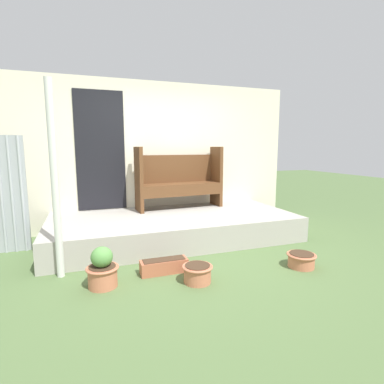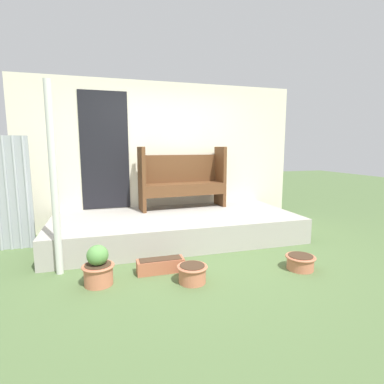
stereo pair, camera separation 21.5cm
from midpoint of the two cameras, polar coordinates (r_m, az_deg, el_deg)
The scene contains 9 objects.
ground_plane at distance 4.11m, azimuth -1.54°, elevation -12.22°, with size 24.00×24.00×0.00m, color #516B3D.
porch_slab at distance 4.83m, azimuth -4.63°, elevation -6.66°, with size 3.80×1.71×0.38m.
house_wall at distance 5.52m, azimuth -7.58°, elevation 6.90°, with size 5.00×0.08×2.60m.
support_post at distance 3.62m, azimuth -26.25°, elevation 1.80°, with size 0.08×0.08×2.17m.
bench at distance 5.30m, azimuth -3.67°, elevation 2.75°, with size 1.54×0.51×1.08m.
flower_pot_left at distance 3.40m, azimuth -18.50°, elevation -13.84°, with size 0.34×0.34×0.43m.
flower_pot_middle at distance 3.36m, azimuth -0.86°, elevation -15.13°, with size 0.34×0.34×0.20m.
flower_pot_right at distance 3.95m, azimuth 18.61°, elevation -12.08°, with size 0.35×0.35×0.17m.
planter_box_rect at distance 3.62m, azimuth -7.10°, elevation -13.83°, with size 0.55×0.18×0.17m.
Camera 1 is at (-1.29, -3.62, 1.46)m, focal length 28.00 mm.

